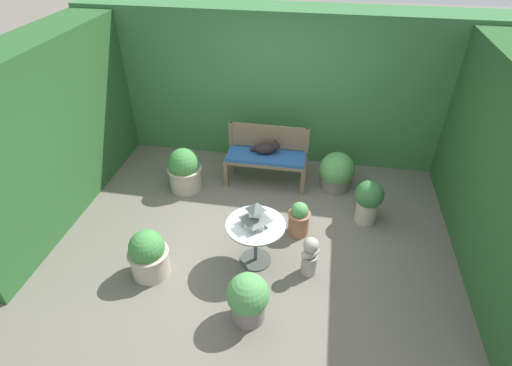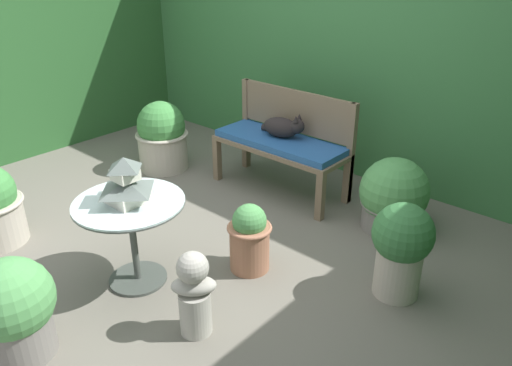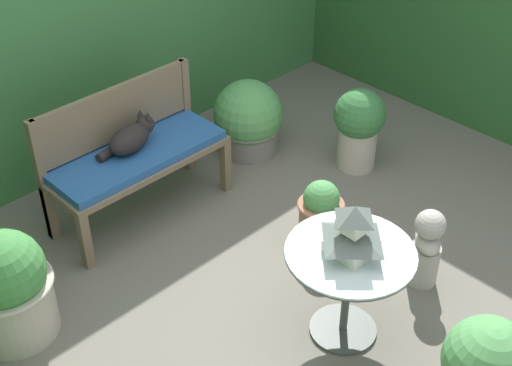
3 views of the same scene
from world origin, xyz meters
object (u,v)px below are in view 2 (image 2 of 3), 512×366
potted_plant_patio_mid (162,137)px  cat (283,127)px  pagoda_birdhouse (126,183)px  potted_plant_bench_left (393,197)px  garden_bench (280,147)px  garden_bust (194,293)px  potted_plant_path_edge (401,246)px  potted_plant_bench_right (14,309)px  patio_table (131,219)px  potted_plant_table_far (250,238)px

potted_plant_patio_mid → cat: bearing=19.5°
pagoda_birdhouse → potted_plant_bench_left: pagoda_birdhouse is taller
cat → potted_plant_patio_mid: bearing=-172.6°
pagoda_birdhouse → cat: bearing=94.7°
garden_bench → potted_plant_patio_mid: size_ratio=1.81×
cat → garden_bust: (0.79, -1.78, -0.32)m
potted_plant_path_edge → potted_plant_bench_right: (-1.28, -1.81, -0.05)m
patio_table → potted_plant_table_far: (0.47, 0.59, -0.22)m
garden_bench → potted_plant_patio_mid: (-1.17, -0.37, -0.09)m
potted_plant_patio_mid → potted_plant_bench_right: 2.51m
potted_plant_bench_right → potted_plant_patio_mid: bearing=123.1°
potted_plant_bench_left → potted_plant_bench_right: size_ratio=0.98×
garden_bench → cat: cat is taller
garden_bench → pagoda_birdhouse: bearing=-85.3°
cat → pagoda_birdhouse: pagoda_birdhouse is taller
garden_bench → patio_table: patio_table is taller
pagoda_birdhouse → potted_plant_table_far: size_ratio=0.61×
pagoda_birdhouse → potted_plant_table_far: bearing=51.9°
potted_plant_path_edge → potted_plant_patio_mid: bearing=173.7°
pagoda_birdhouse → potted_plant_bench_right: 0.91m
potted_plant_path_edge → potted_plant_bench_right: bearing=-125.2°
garden_bench → pagoda_birdhouse: size_ratio=4.14×
pagoda_birdhouse → potted_plant_path_edge: bearing=36.7°
patio_table → potted_plant_path_edge: size_ratio=1.10×
garden_bust → potted_plant_patio_mid: potted_plant_patio_mid is taller
cat → potted_plant_table_far: (0.61, -1.11, -0.35)m
potted_plant_path_edge → potted_plant_bench_left: 0.84m
garden_bench → potted_plant_patio_mid: bearing=-162.6°
pagoda_birdhouse → potted_plant_path_edge: size_ratio=0.47×
potted_plant_patio_mid → potted_plant_bench_right: size_ratio=1.15×
potted_plant_patio_mid → potted_plant_bench_right: potted_plant_patio_mid is taller
garden_bench → pagoda_birdhouse: (0.14, -1.66, 0.30)m
potted_plant_bench_left → cat: bearing=-178.6°
cat → pagoda_birdhouse: bearing=-97.3°
potted_plant_table_far → potted_plant_patio_mid: size_ratio=0.72×
potted_plant_bench_right → potted_plant_path_edge: bearing=54.8°
garden_bust → potted_plant_bench_right: (-0.58, -0.74, 0.03)m
potted_plant_path_edge → pagoda_birdhouse: bearing=-143.3°
potted_plant_table_far → potted_plant_path_edge: potted_plant_path_edge is taller
garden_bust → potted_plant_table_far: 0.69m
patio_table → potted_plant_table_far: 0.79m
potted_plant_bench_left → potted_plant_path_edge: bearing=-60.2°
pagoda_birdhouse → garden_bust: size_ratio=0.56×
potted_plant_path_edge → potted_plant_patio_mid: potted_plant_patio_mid is taller
pagoda_birdhouse → potted_plant_bench_right: pagoda_birdhouse is taller
potted_plant_bench_right → pagoda_birdhouse: bearing=94.6°
potted_plant_table_far → potted_plant_bench_right: (-0.40, -1.40, 0.06)m
garden_bench → potted_plant_table_far: size_ratio=2.52×
patio_table → potted_plant_table_far: patio_table is taller
potted_plant_bench_right → garden_bench: bearing=94.7°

